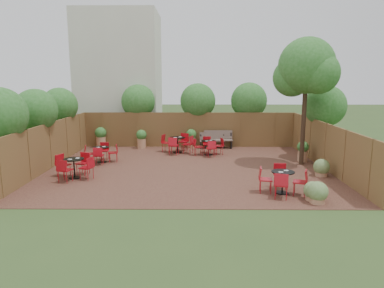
{
  "coord_description": "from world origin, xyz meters",
  "views": [
    {
      "loc": [
        0.34,
        -15.04,
        3.86
      ],
      "look_at": [
        0.2,
        0.5,
        1.0
      ],
      "focal_mm": 32.99,
      "sensor_mm": 36.0,
      "label": 1
    }
  ],
  "objects": [
    {
      "name": "bistro_tables",
      "position": [
        -0.9,
        0.44,
        0.47
      ],
      "size": [
        9.38,
        8.44,
        0.94
      ],
      "color": "black",
      "rests_on": "courtyard_paving"
    },
    {
      "name": "neighbour_building",
      "position": [
        -4.5,
        8.0,
        4.0
      ],
      "size": [
        5.0,
        4.0,
        8.0
      ],
      "primitive_type": "cube",
      "color": "beige",
      "rests_on": "ground"
    },
    {
      "name": "courtyard_tree",
      "position": [
        5.19,
        0.69,
        4.26
      ],
      "size": [
        2.66,
        2.56,
        5.66
      ],
      "rotation": [
        0.0,
        0.0,
        -0.09
      ],
      "color": "black",
      "rests_on": "courtyard_paving"
    },
    {
      "name": "low_shrubs",
      "position": [
        4.63,
        -3.18,
        0.35
      ],
      "size": [
        1.92,
        3.81,
        0.7
      ],
      "color": "#A87554",
      "rests_on": "courtyard_paving"
    },
    {
      "name": "park_bench_right",
      "position": [
        1.66,
        4.63,
        0.53
      ],
      "size": [
        1.61,
        0.55,
        0.99
      ],
      "rotation": [
        0.0,
        0.0,
        0.02
      ],
      "color": "brown",
      "rests_on": "courtyard_paving"
    },
    {
      "name": "ground",
      "position": [
        0.0,
        0.0,
        0.0
      ],
      "size": [
        80.0,
        80.0,
        0.0
      ],
      "primitive_type": "plane",
      "color": "#354F23",
      "rests_on": "ground"
    },
    {
      "name": "park_bench_left",
      "position": [
        1.31,
        4.62,
        0.47
      ],
      "size": [
        1.43,
        0.46,
        0.88
      ],
      "rotation": [
        0.0,
        0.0,
        -0.01
      ],
      "color": "brown",
      "rests_on": "courtyard_paving"
    },
    {
      "name": "courtyard_paving",
      "position": [
        0.0,
        0.0,
        0.01
      ],
      "size": [
        12.0,
        10.0,
        0.02
      ],
      "primitive_type": "cube",
      "color": "#391B17",
      "rests_on": "ground"
    },
    {
      "name": "fence_right",
      "position": [
        6.0,
        0.0,
        1.0
      ],
      "size": [
        0.08,
        10.0,
        2.0
      ],
      "primitive_type": "cube",
      "color": "brown",
      "rests_on": "ground"
    },
    {
      "name": "overhang_foliage",
      "position": [
        -1.24,
        2.97,
        2.59
      ],
      "size": [
        15.3,
        10.36,
        2.11
      ],
      "color": "#286420",
      "rests_on": "ground"
    },
    {
      "name": "fence_back",
      "position": [
        0.0,
        5.0,
        1.0
      ],
      "size": [
        12.0,
        0.08,
        2.0
      ],
      "primitive_type": "cube",
      "color": "brown",
      "rests_on": "ground"
    },
    {
      "name": "planters",
      "position": [
        -1.2,
        3.99,
        0.6
      ],
      "size": [
        11.04,
        4.01,
        1.16
      ],
      "color": "#A87554",
      "rests_on": "courtyard_paving"
    },
    {
      "name": "fence_left",
      "position": [
        -6.0,
        0.0,
        1.0
      ],
      "size": [
        0.08,
        10.0,
        2.0
      ],
      "primitive_type": "cube",
      "color": "brown",
      "rests_on": "ground"
    }
  ]
}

